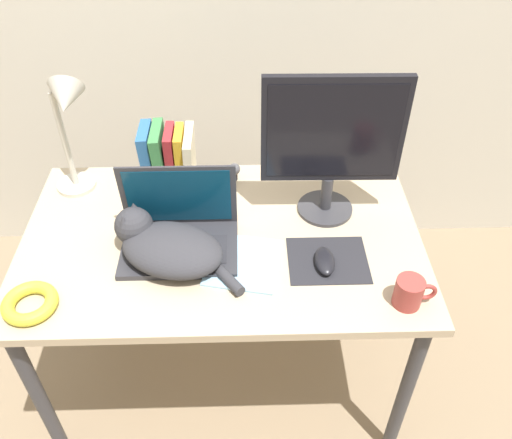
% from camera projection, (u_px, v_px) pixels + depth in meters
% --- Properties ---
extents(desk, '(1.23, 0.75, 0.73)m').
position_uv_depth(desk, '(223.00, 254.00, 1.72)').
color(desk, tan).
rests_on(desk, ground_plane).
extents(laptop, '(0.34, 0.23, 0.25)m').
position_uv_depth(laptop, '(179.00, 233.00, 1.61)').
color(laptop, '#2D2D33').
rests_on(laptop, desk).
extents(cat, '(0.38, 0.30, 0.14)m').
position_uv_depth(cat, '(166.00, 246.00, 1.55)').
color(cat, '#333338').
rests_on(cat, desk).
extents(external_monitor, '(0.42, 0.18, 0.47)m').
position_uv_depth(external_monitor, '(332.00, 141.00, 1.59)').
color(external_monitor, '#333338').
rests_on(external_monitor, desk).
extents(mousepad, '(0.23, 0.19, 0.00)m').
position_uv_depth(mousepad, '(328.00, 260.00, 1.59)').
color(mousepad, '#232328').
rests_on(mousepad, desk).
extents(computer_mouse, '(0.06, 0.11, 0.03)m').
position_uv_depth(computer_mouse, '(325.00, 261.00, 1.56)').
color(computer_mouse, black).
rests_on(computer_mouse, mousepad).
extents(book_row, '(0.17, 0.17, 0.22)m').
position_uv_depth(book_row, '(169.00, 158.00, 1.80)').
color(book_row, '#285B93').
rests_on(book_row, desk).
extents(desk_lamp, '(0.17, 0.17, 0.43)m').
position_uv_depth(desk_lamp, '(67.00, 118.00, 1.65)').
color(desk_lamp, beige).
rests_on(desk_lamp, desk).
extents(cable_coil, '(0.15, 0.15, 0.04)m').
position_uv_depth(cable_coil, '(30.00, 303.00, 1.45)').
color(cable_coil, gold).
rests_on(cable_coil, desk).
extents(notepad, '(0.24, 0.25, 0.01)m').
position_uv_depth(notepad, '(244.00, 262.00, 1.58)').
color(notepad, '#99C6E0').
rests_on(notepad, desk).
extents(webcam, '(0.04, 0.04, 0.07)m').
position_uv_depth(webcam, '(234.00, 170.00, 1.86)').
color(webcam, '#232328').
rests_on(webcam, desk).
extents(mug, '(0.12, 0.08, 0.09)m').
position_uv_depth(mug, '(410.00, 292.00, 1.44)').
color(mug, '#993833').
rests_on(mug, desk).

